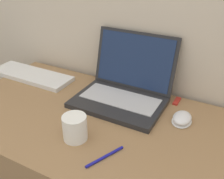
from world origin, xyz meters
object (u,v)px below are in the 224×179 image
Objects in this scene: laptop at (123,86)px; computer_mouse at (182,118)px; drink_cup at (75,127)px; usb_stick at (177,101)px; external_keyboard at (31,75)px; pen at (105,157)px.

laptop is 0.27m from computer_mouse.
computer_mouse is at bearing -10.79° from laptop.
drink_cup reaches higher than usb_stick.
laptop reaches higher than computer_mouse.
computer_mouse is 0.23× the size of external_keyboard.
pen is at bearing -14.73° from drink_cup.
computer_mouse reaches higher than usb_stick.
laptop is 0.49m from external_keyboard.
external_keyboard is at bearing 148.68° from drink_cup.
drink_cup is at bearing 165.27° from pen.
usb_stick is at bearing 113.19° from computer_mouse.
drink_cup is 1.45× the size of usb_stick.
computer_mouse is (0.29, 0.26, -0.03)m from drink_cup.
usb_stick is (0.23, 0.39, -0.04)m from drink_cup.
usb_stick is 0.46× the size of pen.
drink_cup is 0.66× the size of pen.
usb_stick is (-0.05, 0.13, -0.01)m from computer_mouse.
drink_cup is at bearing -31.32° from external_keyboard.
pen is (-0.16, -0.30, -0.01)m from computer_mouse.
drink_cup is 0.91× the size of computer_mouse.
external_keyboard is 0.67m from pen.
computer_mouse is at bearing 42.07° from drink_cup.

